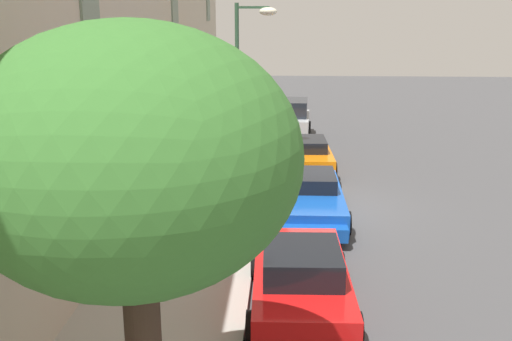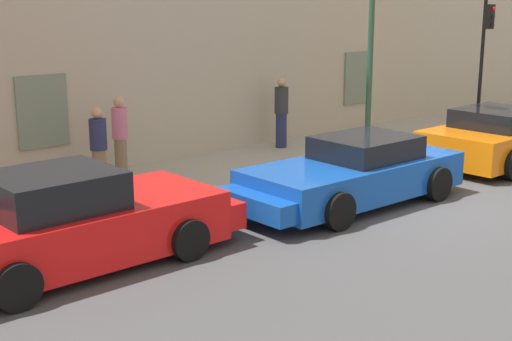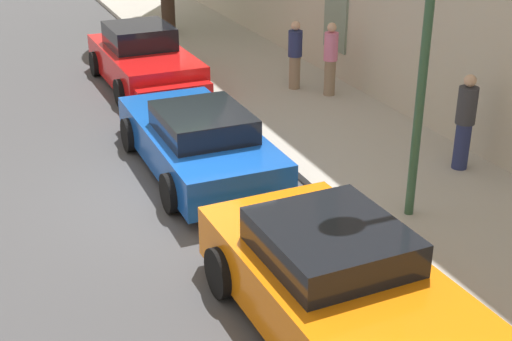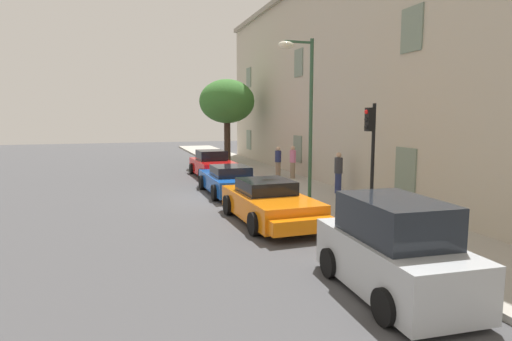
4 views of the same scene
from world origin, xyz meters
name	(u,v)px [view 4 (image 4 of 4)]	position (x,y,z in m)	size (l,w,h in m)	color
ground_plane	(220,198)	(0.00, 0.00, 0.00)	(80.00, 80.00, 0.00)	#444447
sidewalk	(304,191)	(0.00, 3.88, 0.07)	(60.00, 3.51, 0.14)	#A8A399
building_facade	(382,75)	(0.00, 7.77, 5.34)	(36.15, 4.77, 10.65)	#BCB29E
sportscar_red_lead	(213,166)	(-6.28, 1.04, 0.62)	(4.82, 2.23, 1.48)	red
sportscar_yellow_flank	(228,180)	(-1.02, 0.59, 0.58)	(4.97, 2.13, 1.28)	#144CB2
sportscar_white_middle	(271,204)	(4.66, 0.64, 0.61)	(4.94, 2.37, 1.34)	orange
hatchback_parked	(393,251)	(10.61, 1.01, 0.86)	(3.74, 1.99, 1.89)	#B2B7BC
tree_near_kerb	(227,102)	(-11.24, 3.08, 4.41)	(3.78, 3.78, 5.80)	#38281E
traffic_light	(371,145)	(6.89, 2.83, 2.64)	(0.22, 0.36, 3.67)	black
street_lamp	(301,92)	(2.37, 2.65, 4.37)	(0.44, 1.42, 6.20)	#2D5138
pedestrian_admiring	(293,162)	(-3.51, 4.78, 1.04)	(0.37, 0.37, 1.73)	#8C7259
pedestrian_strolling	(338,172)	(1.22, 4.93, 1.05)	(0.41, 0.41, 1.77)	navy
pedestrian_bystander	(278,161)	(-4.31, 4.24, 0.99)	(0.48, 0.48, 1.66)	#8C7259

